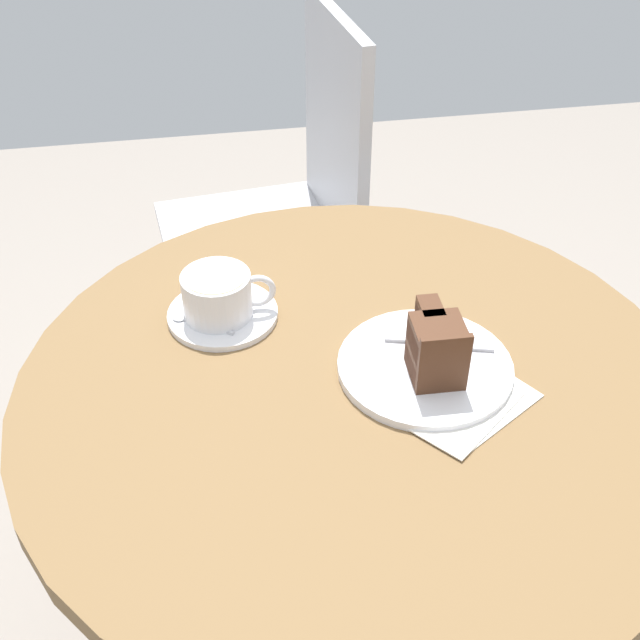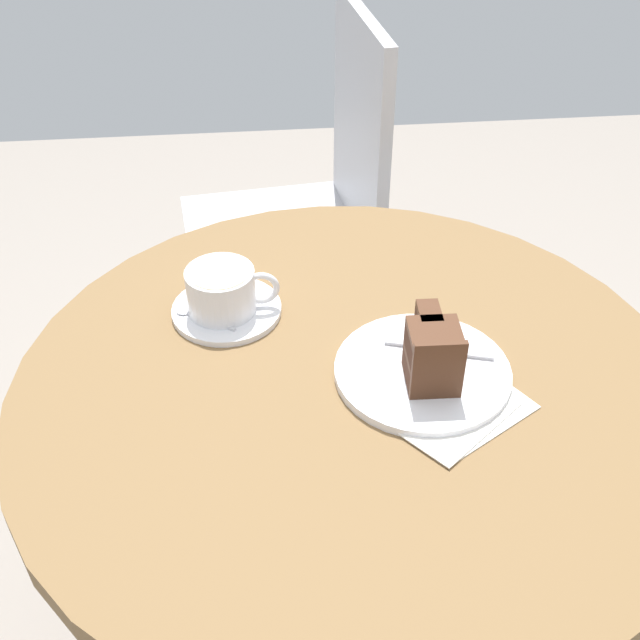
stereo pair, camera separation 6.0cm
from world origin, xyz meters
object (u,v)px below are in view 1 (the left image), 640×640
at_px(saucer, 223,314).
at_px(cake_plate, 426,369).
at_px(teaspoon, 195,322).
at_px(coffee_cup, 219,294).
at_px(fork, 453,343).
at_px(cafe_chair, 294,198).
at_px(cake_slice, 436,347).
at_px(napkin, 449,395).

relative_size(saucer, cake_plate, 0.68).
xyz_separation_m(saucer, teaspoon, (-0.04, -0.02, 0.01)).
distance_m(saucer, teaspoon, 0.04).
bearing_deg(coffee_cup, fork, -22.47).
height_order(coffee_cup, teaspoon, coffee_cup).
distance_m(saucer, cafe_chair, 0.61).
bearing_deg(cake_slice, teaspoon, 152.57).
distance_m(coffee_cup, cafe_chair, 0.63).
relative_size(teaspoon, napkin, 0.36).
distance_m(napkin, cafe_chair, 0.79).
relative_size(coffee_cup, fork, 0.91).
height_order(saucer, cake_plate, cake_plate).
relative_size(cake_plate, cafe_chair, 0.24).
bearing_deg(cake_plate, coffee_cup, 147.96).
relative_size(saucer, napkin, 0.68).
relative_size(coffee_cup, teaspoon, 1.57).
xyz_separation_m(saucer, cafe_chair, (0.18, 0.57, -0.15)).
height_order(cake_plate, cafe_chair, cafe_chair).
xyz_separation_m(saucer, cake_plate, (0.25, -0.16, 0.00)).
relative_size(saucer, teaspoon, 1.88).
distance_m(fork, napkin, 0.09).
distance_m(cake_plate, fork, 0.06).
height_order(cake_plate, napkin, cake_plate).
bearing_deg(cake_plate, cake_slice, -62.60).
bearing_deg(cafe_chair, coffee_cup, -24.06).
distance_m(saucer, napkin, 0.33).
height_order(cake_plate, cake_slice, cake_slice).
height_order(coffee_cup, napkin, coffee_cup).
xyz_separation_m(teaspoon, cafe_chair, (0.22, 0.59, -0.16)).
xyz_separation_m(fork, cafe_chair, (-0.11, 0.69, -0.16)).
distance_m(coffee_cup, teaspoon, 0.05).
bearing_deg(fork, saucer, 172.24).
distance_m(teaspoon, cafe_chair, 0.64).
relative_size(cake_slice, napkin, 0.45).
xyz_separation_m(saucer, cake_slice, (0.25, -0.17, 0.05)).
xyz_separation_m(napkin, cafe_chair, (-0.08, 0.77, -0.15)).
bearing_deg(napkin, teaspoon, 148.32).
distance_m(coffee_cup, napkin, 0.34).
height_order(teaspoon, cake_plate, teaspoon).
height_order(cake_slice, fork, cake_slice).
bearing_deg(fork, coffee_cup, 172.95).
relative_size(coffee_cup, cafe_chair, 0.14).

